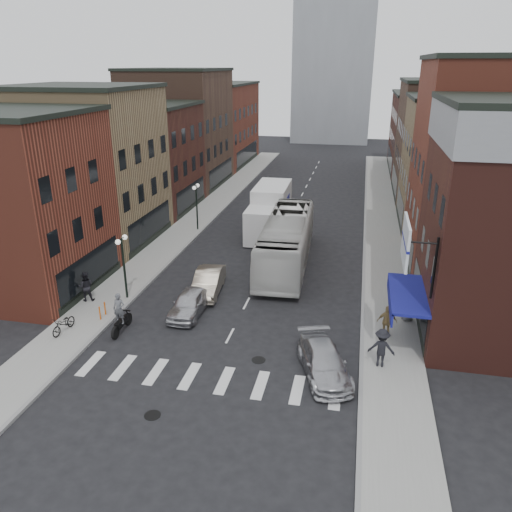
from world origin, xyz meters
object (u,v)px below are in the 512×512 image
(streetlamp_near, at_px, (123,256))
(streetlamp_far, at_px, (196,199))
(curb_car, at_px, (324,362))
(box_truck, at_px, (269,211))
(parked_bicycle, at_px, (64,324))
(transit_bus, at_px, (287,241))
(ped_left_solo, at_px, (86,286))
(sedan_left_far, at_px, (208,282))
(bike_rack, at_px, (102,311))
(ped_right_b, at_px, (387,321))
(billboard_sign, at_px, (407,243))
(ped_right_a, at_px, (382,348))
(ped_right_c, at_px, (408,306))
(sedan_left_near, at_px, (190,303))
(motorcycle_rider, at_px, (120,314))

(streetlamp_near, height_order, streetlamp_far, same)
(curb_car, bearing_deg, box_truck, 88.32)
(parked_bicycle, bearing_deg, streetlamp_far, 90.90)
(streetlamp_near, xyz_separation_m, transit_bus, (8.79, 7.87, -1.11))
(streetlamp_far, distance_m, ped_left_solo, 15.18)
(sedan_left_far, distance_m, ped_left_solo, 7.46)
(bike_rack, distance_m, ped_right_b, 15.87)
(box_truck, relative_size, sedan_left_far, 2.00)
(billboard_sign, relative_size, bike_rack, 4.62)
(box_truck, bearing_deg, streetlamp_far, -172.86)
(parked_bicycle, bearing_deg, billboard_sign, 9.13)
(sedan_left_far, distance_m, ped_right_b, 11.51)
(ped_right_a, bearing_deg, curb_car, 26.50)
(billboard_sign, distance_m, parked_bicycle, 18.29)
(streetlamp_far, relative_size, ped_right_b, 2.34)
(parked_bicycle, bearing_deg, bike_rack, 63.78)
(box_truck, bearing_deg, ped_right_c, -54.62)
(sedan_left_near, distance_m, ped_right_b, 11.17)
(box_truck, bearing_deg, sedan_left_near, -97.45)
(motorcycle_rider, height_order, transit_bus, transit_bus)
(streetlamp_far, xyz_separation_m, ped_left_solo, (-2.20, -14.91, -1.83))
(transit_bus, bearing_deg, ped_right_b, -56.33)
(ped_left_solo, relative_size, ped_right_b, 1.07)
(bike_rack, bearing_deg, sedan_left_far, 44.05)
(box_truck, xyz_separation_m, ped_right_c, (10.61, -14.34, -0.90))
(streetlamp_far, relative_size, parked_bicycle, 2.26)
(billboard_sign, height_order, ped_right_a, billboard_sign)
(curb_car, bearing_deg, sedan_left_near, 131.85)
(box_truck, height_order, ped_right_c, box_truck)
(box_truck, xyz_separation_m, ped_right_b, (9.39, -16.43, -0.91))
(sedan_left_near, xyz_separation_m, ped_left_solo, (-6.66, 0.09, 0.37))
(streetlamp_near, distance_m, sedan_left_far, 5.51)
(motorcycle_rider, relative_size, parked_bicycle, 1.27)
(sedan_left_near, distance_m, curb_car, 9.36)
(ped_right_c, bearing_deg, ped_left_solo, -12.81)
(motorcycle_rider, xyz_separation_m, parked_bicycle, (-2.92, -0.86, -0.46))
(curb_car, bearing_deg, transit_bus, 86.91)
(sedan_left_near, bearing_deg, curb_car, -27.79)
(transit_bus, bearing_deg, billboard_sign, -59.99)
(ped_right_c, bearing_deg, sedan_left_far, -23.95)
(bike_rack, distance_m, ped_right_a, 15.57)
(streetlamp_near, relative_size, transit_bus, 0.32)
(ped_left_solo, bearing_deg, bike_rack, 117.10)
(bike_rack, bearing_deg, curb_car, -12.48)
(parked_bicycle, bearing_deg, sedan_left_near, 37.32)
(billboard_sign, bearing_deg, ped_right_c, 78.19)
(streetlamp_near, distance_m, curb_car, 13.98)
(streetlamp_far, distance_m, parked_bicycle, 18.88)
(sedan_left_near, xyz_separation_m, sedan_left_far, (0.19, 3.00, 0.03))
(bike_rack, relative_size, box_truck, 0.09)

